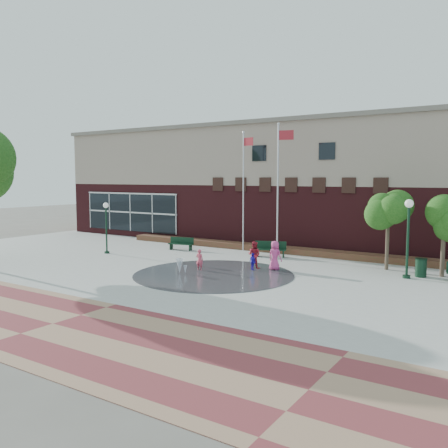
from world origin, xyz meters
The scene contains 21 objects.
ground centered at (0.00, 0.00, 0.00)m, with size 120.00×120.00×0.00m, color #666056.
plaza_concrete centered at (0.00, 4.00, 0.00)m, with size 46.00×18.00×0.01m, color #A8A8A0.
paver_band centered at (0.00, -7.00, 0.00)m, with size 46.00×6.00×0.01m, color brown.
splash_pad centered at (0.00, 3.00, 0.00)m, with size 8.40×8.40×0.01m, color #383A3D.
library_building centered at (0.00, 17.48, 4.64)m, with size 44.40×10.40×9.20m.
flower_bed centered at (0.00, 11.60, 0.00)m, with size 26.00×1.20×0.40m, color maroon.
flagpole_left centered at (-2.87, 10.97, 4.58)m, with size 0.95×0.30×8.23m.
flagpole_right centered at (0.36, 9.80, 4.75)m, with size 1.02×0.34×8.50m.
lamp_left centered at (-9.96, 4.92, 2.13)m, with size 0.36×0.36×3.43m.
lamp_right centered at (8.69, 7.55, 2.49)m, with size 0.42×0.42×4.01m.
bench_left centered at (-6.70, 8.80, 0.29)m, with size 1.85×0.89×0.90m.
bench_mid centered at (-0.06, 9.58, 0.33)m, with size 2.08×1.24×1.01m.
trash_can centered at (9.24, 8.27, 0.50)m, with size 0.60×0.60×0.98m.
tree_mid centered at (7.28, 9.27, 3.47)m, with size 2.82×2.82×4.76m.
tree_small_right centered at (10.14, 8.91, 3.02)m, with size 2.42×2.42×4.14m.
water_jet_a centered at (-1.62, 2.18, 0.00)m, with size 0.41×0.41×0.80m, color white.
water_jet_b centered at (-1.34, 2.32, 0.00)m, with size 0.19×0.19×0.44m, color white.
child_splash centered at (-1.29, 3.54, 0.59)m, with size 0.43×0.28×1.18m, color #E64B63.
adult_red centered at (0.91, 5.71, 0.77)m, with size 0.75×0.58×1.53m, color #AF2231.
adult_pink centered at (2.13, 5.85, 0.82)m, with size 0.80×0.52×1.63m, color #DC428B.
child_blue centered at (1.17, 5.09, 0.49)m, with size 0.58×0.24×0.98m, color #2719C4.
Camera 1 is at (13.70, -17.25, 5.08)m, focal length 38.00 mm.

